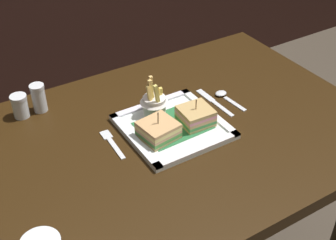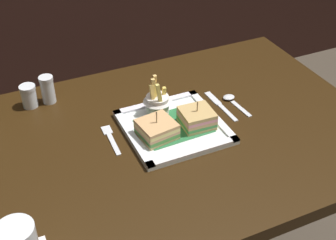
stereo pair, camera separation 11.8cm
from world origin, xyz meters
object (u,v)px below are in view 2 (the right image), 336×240
Objects in this scene: sandwich_half_right at (197,118)px; fries_cup at (157,101)px; sandwich_half_left at (157,129)px; knife at (220,105)px; spoon at (232,100)px; fork at (111,138)px; dining_table at (163,180)px; salt_shaker at (29,97)px; pepper_shaker at (48,91)px; square_plate at (174,127)px.

sandwich_half_right is 0.12m from fries_cup.
knife is at bearing 16.99° from sandwich_half_left.
sandwich_half_left reaches higher than spoon.
sandwich_half_left is at bearing -163.01° from knife.
sandwich_half_left reaches higher than fork.
dining_table is 0.23m from fries_cup.
sandwich_half_right reaches higher than knife.
salt_shaker is at bearing 147.13° from fries_cup.
pepper_shaker is (-0.25, 0.20, -0.02)m from fries_cup.
sandwich_half_right reaches higher than spoon.
pepper_shaker is (-0.21, 0.29, 0.00)m from sandwich_half_left.
sandwich_half_left is (-0.02, -0.01, 0.19)m from dining_table.
dining_table is at bearing -104.86° from fries_cup.
sandwich_half_right is 0.78× the size of fries_cup.
salt_shaker is at bearing 155.85° from knife.
salt_shaker is (-0.49, 0.22, 0.03)m from knife.
pepper_shaker reaches higher than salt_shaker.
fries_cup reaches higher than sandwich_half_right.
fries_cup is at bearing 75.14° from dining_table.
sandwich_half_right is 0.23m from fork.
sandwich_half_right is at bearing -20.15° from square_plate.
fries_cup is at bearing 65.86° from sandwich_half_left.
spoon reaches higher than dining_table.
square_plate is at bearing 159.85° from sandwich_half_right.
sandwich_half_left is 0.10m from fries_cup.
dining_table is 0.27m from knife.
dining_table is 0.22m from sandwich_half_right.
sandwich_half_right is (0.11, -0.00, 0.00)m from sandwich_half_left.
sandwich_half_left is 0.77× the size of fork.
pepper_shaker is (-0.48, 0.22, 0.03)m from spoon.
dining_table is 0.19m from sandwich_half_left.
salt_shaker is at bearing 123.94° from fork.
knife is at bearing 2.71° from fork.
pepper_shaker reaches higher than dining_table.
dining_table is 17.22× the size of salt_shaker.
salt_shaker is 0.05m from pepper_shaker.
spoon is at bearing 25.21° from sandwich_half_right.
fries_cup is at bearing -32.87° from salt_shaker.
spoon reaches higher than knife.
sandwich_half_right is (0.06, -0.02, 0.03)m from square_plate.
fries_cup is 0.95× the size of spoon.
sandwich_half_left is at bearing -47.30° from salt_shaker.
sandwich_half_right is 0.17m from spoon.
fries_cup is 0.16m from fork.
spoon is (0.25, 0.06, 0.16)m from dining_table.
sandwich_half_right is at bearing -154.79° from spoon.
sandwich_half_left is 0.39m from salt_shaker.
knife is at bearing -176.43° from spoon.
spoon is at bearing -4.87° from fries_cup.
pepper_shaker is at bearing 129.57° from dining_table.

